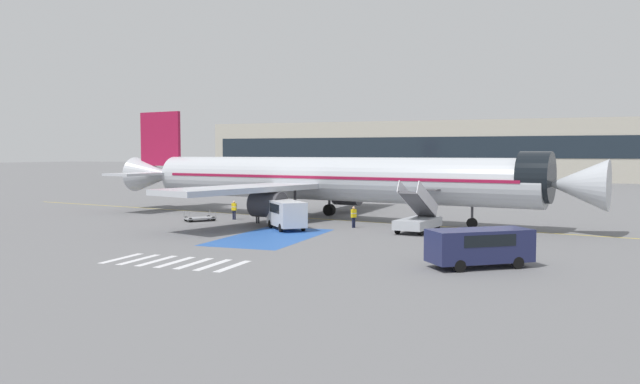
% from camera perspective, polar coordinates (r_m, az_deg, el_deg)
% --- Properties ---
extents(ground_plane, '(600.00, 600.00, 0.00)m').
position_cam_1_polar(ground_plane, '(56.89, -0.41, -2.50)').
color(ground_plane, slate).
extents(apron_leadline_yellow, '(80.32, 14.40, 0.01)m').
position_cam_1_polar(apron_leadline_yellow, '(56.58, 0.86, -2.53)').
color(apron_leadline_yellow, gold).
rests_on(apron_leadline_yellow, ground_plane).
extents(apron_stand_patch_blue, '(5.80, 11.28, 0.01)m').
position_cam_1_polar(apron_stand_patch_blue, '(45.04, -4.50, -4.11)').
color(apron_stand_patch_blue, '#2856A8').
rests_on(apron_stand_patch_blue, ground_plane).
extents(apron_walkway_bar_0, '(0.44, 3.60, 0.01)m').
position_cam_1_polar(apron_walkway_bar_0, '(37.67, -17.70, -5.79)').
color(apron_walkway_bar_0, silver).
rests_on(apron_walkway_bar_0, ground_plane).
extents(apron_walkway_bar_1, '(0.44, 3.60, 0.01)m').
position_cam_1_polar(apron_walkway_bar_1, '(36.94, -16.23, -5.94)').
color(apron_walkway_bar_1, silver).
rests_on(apron_walkway_bar_1, ground_plane).
extents(apron_walkway_bar_2, '(0.44, 3.60, 0.01)m').
position_cam_1_polar(apron_walkway_bar_2, '(36.25, -14.69, -6.10)').
color(apron_walkway_bar_2, silver).
rests_on(apron_walkway_bar_2, ground_plane).
extents(apron_walkway_bar_3, '(0.44, 3.60, 0.01)m').
position_cam_1_polar(apron_walkway_bar_3, '(35.58, -13.10, -6.26)').
color(apron_walkway_bar_3, silver).
rests_on(apron_walkway_bar_3, ground_plane).
extents(apron_walkway_bar_4, '(0.44, 3.60, 0.01)m').
position_cam_1_polar(apron_walkway_bar_4, '(34.94, -11.45, -6.42)').
color(apron_walkway_bar_4, silver).
rests_on(apron_walkway_bar_4, ground_plane).
extents(apron_walkway_bar_5, '(0.44, 3.60, 0.01)m').
position_cam_1_polar(apron_walkway_bar_5, '(34.33, -9.74, -6.58)').
color(apron_walkway_bar_5, silver).
rests_on(apron_walkway_bar_5, ground_plane).
extents(apron_walkway_bar_6, '(0.44, 3.60, 0.01)m').
position_cam_1_polar(apron_walkway_bar_6, '(33.75, -7.96, -6.73)').
color(apron_walkway_bar_6, silver).
rests_on(apron_walkway_bar_6, ground_plane).
extents(airliner, '(47.62, 32.42, 10.39)m').
position_cam_1_polar(airliner, '(56.60, 0.36, 1.20)').
color(airliner, '#B7BCC4').
rests_on(airliner, ground_plane).
extents(boarding_stairs_forward, '(3.00, 5.49, 4.03)m').
position_cam_1_polar(boarding_stairs_forward, '(48.00, 8.96, -2.48)').
color(boarding_stairs_forward, '#ADB2BA').
rests_on(boarding_stairs_forward, ground_plane).
extents(fuel_tanker, '(9.79, 2.97, 3.43)m').
position_cam_1_polar(fuel_tanker, '(82.66, 1.66, 0.60)').
color(fuel_tanker, '#38383D').
rests_on(fuel_tanker, ground_plane).
extents(service_van_0, '(4.48, 4.72, 2.26)m').
position_cam_1_polar(service_van_0, '(49.16, -3.09, -1.89)').
color(service_van_0, silver).
rests_on(service_van_0, ground_plane).
extents(service_van_1, '(5.61, 4.92, 2.02)m').
position_cam_1_polar(service_van_1, '(33.98, 14.38, -4.66)').
color(service_van_1, '#1E234C').
rests_on(service_van_1, ground_plane).
extents(baggage_cart, '(2.82, 2.96, 0.87)m').
position_cam_1_polar(baggage_cart, '(56.29, -10.94, -2.37)').
color(baggage_cart, gray).
rests_on(baggage_cart, ground_plane).
extents(ground_crew_0, '(0.44, 0.26, 1.72)m').
position_cam_1_polar(ground_crew_0, '(56.97, -7.86, -1.52)').
color(ground_crew_0, '#191E38').
rests_on(ground_crew_0, ground_plane).
extents(ground_crew_1, '(0.48, 0.34, 1.77)m').
position_cam_1_polar(ground_crew_1, '(53.65, -5.72, -1.79)').
color(ground_crew_1, '#2D2D33').
rests_on(ground_crew_1, ground_plane).
extents(ground_crew_2, '(0.44, 0.48, 1.73)m').
position_cam_1_polar(ground_crew_2, '(50.31, 3.10, -2.16)').
color(ground_crew_2, '#191E38').
rests_on(ground_crew_2, ground_plane).
extents(terminal_building, '(107.13, 12.10, 13.15)m').
position_cam_1_polar(terminal_building, '(144.20, 10.52, 3.74)').
color(terminal_building, '#B2AD9E').
rests_on(terminal_building, ground_plane).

